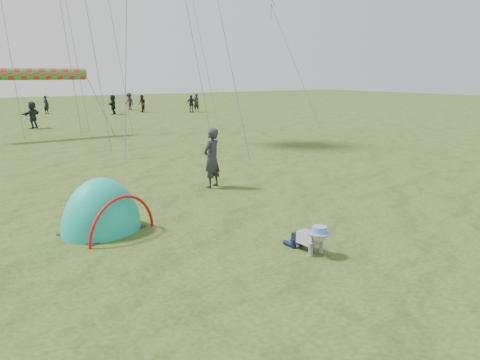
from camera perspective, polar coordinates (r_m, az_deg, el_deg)
ground at (r=9.38m, az=2.11°, el=-8.84°), size 140.00×140.00×0.00m
crawling_toddler at (r=9.40m, az=8.62°, el=-6.96°), size 0.60×0.83×0.61m
popup_tent at (r=11.07m, az=-16.43°, el=-5.94°), size 2.32×2.13×2.43m
standing_adult at (r=14.44m, az=-3.46°, el=2.69°), size 0.80×0.68×1.85m
crowd_person_0 at (r=43.80m, az=-5.36°, el=9.37°), size 0.63×0.43×1.68m
crowd_person_5 at (r=42.30m, az=-15.23°, el=8.86°), size 1.27×1.58×1.68m
crowd_person_7 at (r=43.90m, az=-11.86°, el=9.10°), size 0.63×0.79×1.59m
crowd_person_8 at (r=43.12m, az=-5.94°, el=9.23°), size 0.95×0.89×1.58m
crowd_person_9 at (r=46.80m, az=-13.35°, el=9.30°), size 0.90×1.21×1.67m
crowd_person_11 at (r=33.08m, az=-23.97°, el=7.26°), size 1.53×1.47×1.74m
crowd_person_12 at (r=44.72m, az=-22.56°, el=8.47°), size 0.63×0.69×1.58m
rainbow_tube_kite at (r=27.93m, az=-24.66°, el=11.66°), size 6.27×0.64×0.64m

